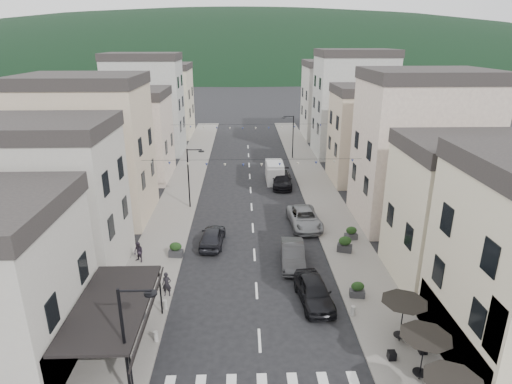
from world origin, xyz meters
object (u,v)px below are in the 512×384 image
parked_car_a (314,291)px  delivery_van (275,171)px  parked_car_e (212,236)px  pedestrian_b (139,252)px  pedestrian_a (167,284)px  parked_car_d (282,180)px  parked_car_c (304,218)px  parked_car_b (293,255)px

parked_car_a → delivery_van: size_ratio=0.97×
parked_car_e → pedestrian_b: size_ratio=2.83×
parked_car_a → pedestrian_a: 9.43m
parked_car_a → pedestrian_b: pedestrian_b is taller
parked_car_a → delivery_van: delivery_van is taller
parked_car_d → parked_car_c: bearing=-81.7°
parked_car_b → parked_car_c: bearing=78.6°
parked_car_a → pedestrian_b: size_ratio=2.99×
pedestrian_b → parked_car_c: bearing=58.5°
parked_car_a → delivery_van: (-0.70, 24.66, 0.34)m
parked_car_a → parked_car_c: bearing=79.2°
parked_car_c → pedestrian_a: 14.99m
parked_car_b → delivery_van: bearing=93.2°
pedestrian_a → pedestrian_b: bearing=123.4°
parked_car_a → delivery_van: bearing=85.8°
parked_car_a → pedestrian_b: (-12.20, 5.42, 0.10)m
delivery_van → pedestrian_b: size_ratio=3.09×
parked_car_b → pedestrian_a: pedestrian_a is taller
parked_car_a → parked_car_c: 11.72m
parked_car_b → parked_car_a: bearing=-77.5°
parked_car_e → pedestrian_a: pedestrian_a is taller
parked_car_e → pedestrian_b: 5.98m
parked_car_b → pedestrian_b: pedestrian_b is taller
parked_car_b → pedestrian_b: bearing=-179.1°
pedestrian_b → parked_car_d: bearing=87.9°
parked_car_c → parked_car_d: same height
parked_car_b → pedestrian_a: size_ratio=2.88×
parked_car_a → parked_car_d: (-0.00, 22.71, -0.03)m
delivery_van → pedestrian_b: delivery_van is taller
parked_car_d → parked_car_e: bearing=-112.6°
parked_car_b → parked_car_d: bearing=90.9°
parked_car_d → pedestrian_b: (-12.20, -17.29, 0.14)m
parked_car_e → pedestrian_a: bearing=75.8°
parked_car_b → parked_car_c: (1.80, 6.77, -0.01)m
pedestrian_b → delivery_van: bearing=92.3°
delivery_van → parked_car_c: bearing=-82.2°
parked_car_e → pedestrian_b: (-5.27, -2.82, 0.15)m
parked_car_b → parked_car_e: size_ratio=1.06×
parked_car_e → pedestrian_a: (-2.45, -7.36, 0.18)m
parked_car_b → delivery_van: delivery_van is taller
parked_car_a → pedestrian_b: bearing=150.2°
parked_car_a → pedestrian_a: pedestrian_a is taller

